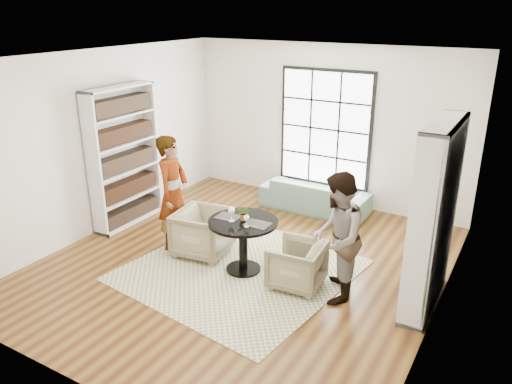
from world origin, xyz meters
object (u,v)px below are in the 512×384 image
Objects in this scene: person_left at (173,193)px; flower_centerpiece at (245,213)px; sofa at (315,195)px; armchair_left at (203,233)px; person_right at (337,238)px; wine_glass_right at (247,218)px; pedestal_table at (243,235)px; armchair_right at (297,265)px; wine_glass_left at (231,211)px.

person_left is 8.07× the size of flower_centerpiece.
sofa is 2.66m from flower_centerpiece.
armchair_left is 0.98m from flower_centerpiece.
person_right is 9.84× the size of wine_glass_right.
flower_centerpiece is (0.04, -2.59, 0.61)m from sofa.
sofa is 2.85m from wine_glass_right.
pedestal_table is at bearing -101.90° from flower_centerpiece.
flower_centerpiece reaches higher than pedestal_table.
armchair_right is 0.77m from person_right.
wine_glass_right is 0.78× the size of flower_centerpiece.
wine_glass_left reaches higher than pedestal_table.
armchair_right is at bearing 5.90° from wine_glass_left.
person_right is at bearing 3.78° from wine_glass_left.
person_left is at bearing 169.65° from wine_glass_right.
person_left is 8.50× the size of wine_glass_left.
wine_glass_right is (0.28, -0.05, -0.03)m from wine_glass_left.
person_left reaches higher than flower_centerpiece.
sofa is 2.84× the size of armchair_right.
armchair_right is at bearing 12.40° from wine_glass_right.
armchair_right is 0.39× the size of person_left.
person_right is at bearing -103.04° from person_left.
person_left reaches higher than wine_glass_left.
armchair_right is (0.88, -2.62, 0.03)m from sofa.
person_right is 7.65× the size of flower_centerpiece.
armchair_left is at bearing -109.85° from person_right.
person_left reaches higher than sofa.
flower_centerpiece is (0.81, -0.10, 0.54)m from armchair_left.
pedestal_table is 1.41× the size of armchair_right.
armchair_right is 4.02× the size of wine_glass_right.
person_left is (-1.31, -2.50, 0.62)m from sofa.
armchair_left is (-0.80, 0.13, -0.21)m from pedestal_table.
wine_glass_right reaches higher than armchair_right.
armchair_right is 1.02m from flower_centerpiece.
wine_glass_left is 0.19m from flower_centerpiece.
armchair_left is 3.73× the size of wine_glass_left.
flower_centerpiece is (0.01, 0.03, 0.33)m from pedestal_table.
wine_glass_left reaches higher than sofa.
wine_glass_left is (-0.13, -0.09, 0.37)m from pedestal_table.
armchair_left reaches higher than armchair_right.
pedestal_table reaches higher than armchair_left.
armchair_left is 3.55× the size of flower_centerpiece.
pedestal_table is at bearing -107.09° from armchair_left.
wine_glass_left reaches higher than wine_glass_right.
person_right is at bearing 85.07° from armchair_right.
pedestal_table is 4.64× the size of wine_glass_left.
wine_glass_left is (-1.53, -0.10, 0.08)m from person_right.
sofa is (-0.04, 2.62, -0.28)m from pedestal_table.
person_right is (1.40, 0.01, 0.29)m from pedestal_table.
person_left is at bearing 175.93° from flower_centerpiece.
person_right reaches higher than wine_glass_right.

